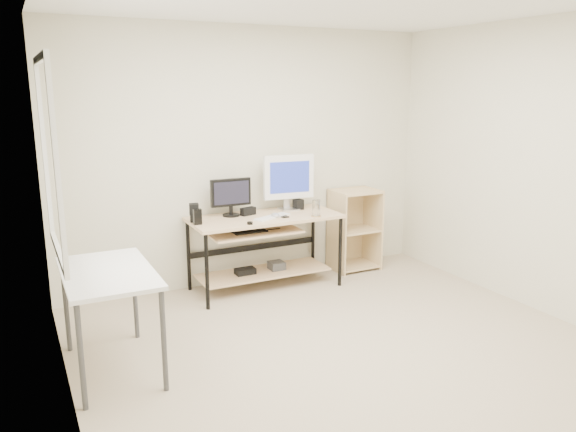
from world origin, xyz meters
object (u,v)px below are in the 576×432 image
at_px(side_table, 108,281).
at_px(white_imac, 289,178).
at_px(desk, 262,237).
at_px(shelf_unit, 353,229).
at_px(black_monitor, 231,195).
at_px(audio_controller, 197,217).

bearing_deg(side_table, white_imac, 30.80).
bearing_deg(desk, shelf_unit, 7.77).
distance_m(desk, white_imac, 0.67).
height_order(desk, side_table, same).
bearing_deg(white_imac, black_monitor, -174.77).
bearing_deg(shelf_unit, black_monitor, -179.59).
xyz_separation_m(desk, audio_controller, (-0.68, -0.04, 0.29)).
distance_m(side_table, shelf_unit, 3.09).
relative_size(desk, white_imac, 2.61).
bearing_deg(shelf_unit, side_table, -156.67).
xyz_separation_m(desk, white_imac, (0.37, 0.15, 0.54)).
bearing_deg(white_imac, shelf_unit, 6.79).
relative_size(shelf_unit, black_monitor, 2.20).
relative_size(desk, shelf_unit, 1.67).
height_order(desk, audio_controller, audio_controller).
xyz_separation_m(desk, shelf_unit, (1.18, 0.16, -0.09)).
bearing_deg(shelf_unit, white_imac, -178.91).
xyz_separation_m(side_table, white_imac, (2.02, 1.21, 0.41)).
height_order(shelf_unit, white_imac, white_imac).
distance_m(shelf_unit, black_monitor, 1.53).
distance_m(desk, audio_controller, 0.74).
bearing_deg(audio_controller, white_imac, 11.98).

